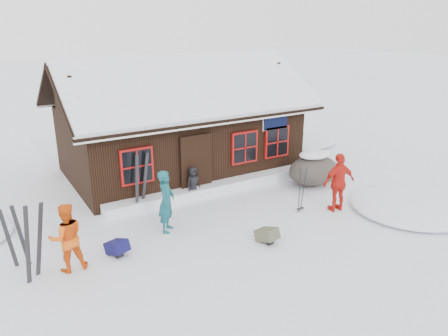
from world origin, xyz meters
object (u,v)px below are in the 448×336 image
(boulder, at_px, (314,169))
(backpack_blue, at_px, (117,249))
(skier_teal, at_px, (166,201))
(skier_crouched, at_px, (193,183))
(ski_pair_left, at_px, (34,243))
(skier_orange_right, at_px, (339,182))
(skier_orange_left, at_px, (67,238))
(ski_poles, at_px, (301,190))
(backpack_olive, at_px, (267,237))

(boulder, distance_m, backpack_blue, 7.58)
(skier_teal, bearing_deg, skier_crouched, -6.77)
(ski_pair_left, bearing_deg, skier_teal, -15.73)
(skier_orange_right, height_order, backpack_blue, skier_orange_right)
(boulder, relative_size, backpack_blue, 3.47)
(skier_teal, distance_m, skier_orange_right, 5.20)
(skier_teal, height_order, skier_orange_right, skier_orange_right)
(skier_orange_left, relative_size, skier_orange_right, 0.91)
(boulder, bearing_deg, skier_orange_left, -171.64)
(skier_orange_right, bearing_deg, backpack_blue, 1.55)
(skier_orange_left, xyz_separation_m, ski_poles, (6.78, -0.24, -0.15))
(skier_teal, bearing_deg, backpack_olive, -96.90)
(skier_teal, bearing_deg, skier_orange_right, -67.90)
(ski_pair_left, xyz_separation_m, backpack_olive, (5.43, -1.39, -0.71))
(skier_crouched, xyz_separation_m, ski_poles, (2.35, -2.58, 0.15))
(ski_pair_left, bearing_deg, ski_poles, -27.47)
(skier_crouched, height_order, ski_poles, ski_poles)
(ski_pair_left, relative_size, backpack_blue, 3.31)
(ski_poles, height_order, backpack_blue, ski_poles)
(skier_teal, xyz_separation_m, ski_pair_left, (-3.46, -0.56, -0.03))
(backpack_blue, bearing_deg, skier_orange_left, 166.03)
(skier_orange_left, height_order, skier_orange_right, skier_orange_right)
(skier_crouched, xyz_separation_m, backpack_blue, (-3.27, -2.25, -0.39))
(backpack_olive, bearing_deg, ski_pair_left, 154.20)
(backpack_olive, bearing_deg, backpack_blue, 147.35)
(skier_orange_right, distance_m, boulder, 2.24)
(backpack_olive, bearing_deg, skier_orange_left, 153.14)
(skier_teal, height_order, backpack_olive, skier_teal)
(skier_orange_left, bearing_deg, backpack_blue, -174.46)
(skier_teal, distance_m, ski_pair_left, 3.51)
(skier_teal, xyz_separation_m, skier_orange_right, (5.01, -1.41, 0.03))
(backpack_olive, bearing_deg, skier_teal, 123.82)
(ski_poles, bearing_deg, skier_orange_right, -27.74)
(skier_teal, bearing_deg, ski_pair_left, 137.10)
(skier_orange_right, bearing_deg, boulder, -104.08)
(skier_teal, xyz_separation_m, skier_orange_left, (-2.77, -0.65, -0.05))
(boulder, xyz_separation_m, backpack_blue, (-7.48, -1.19, -0.41))
(ski_pair_left, distance_m, ski_poles, 7.48)
(skier_teal, height_order, backpack_blue, skier_teal)
(skier_crouched, bearing_deg, skier_orange_left, -171.62)
(skier_orange_left, relative_size, backpack_olive, 3.04)
(boulder, relative_size, ski_pair_left, 1.05)
(skier_orange_right, xyz_separation_m, ski_poles, (-0.99, 0.52, -0.22))
(skier_orange_right, distance_m, backpack_olive, 3.18)
(boulder, xyz_separation_m, backpack_olive, (-3.90, -2.58, -0.41))
(skier_orange_right, bearing_deg, ski_pair_left, 3.12)
(skier_orange_right, bearing_deg, skier_teal, -6.91)
(skier_teal, xyz_separation_m, boulder, (5.87, 0.62, -0.32))
(backpack_blue, distance_m, backpack_olive, 3.84)
(skier_orange_right, xyz_separation_m, boulder, (0.86, 2.04, -0.35))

